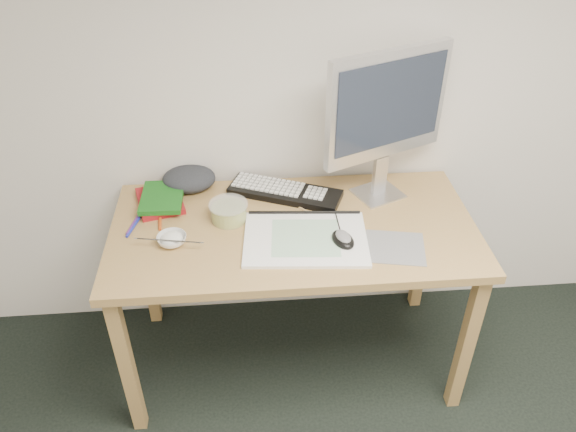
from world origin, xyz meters
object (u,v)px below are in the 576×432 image
Objects in this scene: desk at (294,243)px; keyboard at (285,192)px; rice_bowl at (172,240)px; monitor at (387,109)px; sketchpad at (305,239)px.

desk is 0.24m from keyboard.
desk is 12.92× the size of rice_bowl.
sketchpad is at bearing -163.33° from monitor.
desk is at bearing -176.41° from monitor.
sketchpad is 0.98× the size of keyboard.
monitor is (0.38, -0.03, 0.37)m from keyboard.
rice_bowl reaches higher than sketchpad.
sketchpad is at bearing -2.68° from rice_bowl.
sketchpad is 0.58m from monitor.
desk is at bearing 8.80° from rice_bowl.
rice_bowl is (-0.45, -0.07, 0.10)m from desk.
keyboard is 0.52m from rice_bowl.
rice_bowl reaches higher than desk.
monitor is at bearing 17.61° from rice_bowl.
desk is at bearing 115.34° from sketchpad.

